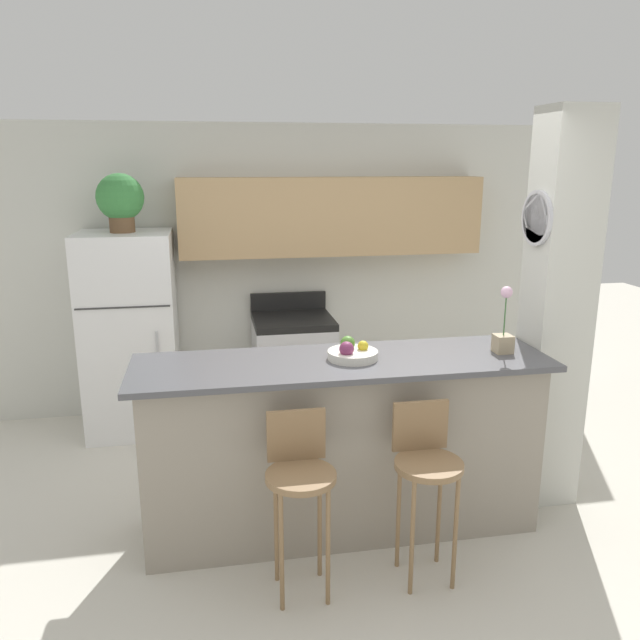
{
  "coord_description": "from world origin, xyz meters",
  "views": [
    {
      "loc": [
        -0.76,
        -3.41,
        2.22
      ],
      "look_at": [
        0.0,
        0.75,
        1.15
      ],
      "focal_mm": 35.0,
      "sensor_mm": 36.0,
      "label": 1
    }
  ],
  "objects_px": {
    "refrigerator": "(131,334)",
    "stove_range": "(293,367)",
    "bar_stool_left": "(300,477)",
    "fruit_bowl": "(352,352)",
    "potted_plant_on_fridge": "(120,200)",
    "orchid_vase": "(504,332)",
    "bar_stool_right": "(426,466)"
  },
  "relations": [
    {
      "from": "bar_stool_right",
      "to": "potted_plant_on_fridge",
      "type": "height_order",
      "value": "potted_plant_on_fridge"
    },
    {
      "from": "stove_range",
      "to": "fruit_bowl",
      "type": "relative_size",
      "value": 3.59
    },
    {
      "from": "bar_stool_left",
      "to": "bar_stool_right",
      "type": "relative_size",
      "value": 1.0
    },
    {
      "from": "stove_range",
      "to": "potted_plant_on_fridge",
      "type": "height_order",
      "value": "potted_plant_on_fridge"
    },
    {
      "from": "bar_stool_right",
      "to": "potted_plant_on_fridge",
      "type": "relative_size",
      "value": 2.11
    },
    {
      "from": "stove_range",
      "to": "potted_plant_on_fridge",
      "type": "xyz_separation_m",
      "value": [
        -1.36,
        -0.03,
        1.47
      ]
    },
    {
      "from": "refrigerator",
      "to": "bar_stool_left",
      "type": "height_order",
      "value": "refrigerator"
    },
    {
      "from": "bar_stool_left",
      "to": "refrigerator",
      "type": "bearing_deg",
      "value": 114.9
    },
    {
      "from": "stove_range",
      "to": "refrigerator",
      "type": "bearing_deg",
      "value": -178.66
    },
    {
      "from": "stove_range",
      "to": "orchid_vase",
      "type": "xyz_separation_m",
      "value": [
        1.04,
        -1.83,
        0.76
      ]
    },
    {
      "from": "bar_stool_left",
      "to": "bar_stool_right",
      "type": "bearing_deg",
      "value": 0.0
    },
    {
      "from": "bar_stool_right",
      "to": "orchid_vase",
      "type": "relative_size",
      "value": 2.37
    },
    {
      "from": "orchid_vase",
      "to": "bar_stool_right",
      "type": "bearing_deg",
      "value": -142.09
    },
    {
      "from": "bar_stool_left",
      "to": "potted_plant_on_fridge",
      "type": "distance_m",
      "value": 2.85
    },
    {
      "from": "potted_plant_on_fridge",
      "to": "orchid_vase",
      "type": "xyz_separation_m",
      "value": [
        2.4,
        -1.8,
        -0.71
      ]
    },
    {
      "from": "orchid_vase",
      "to": "fruit_bowl",
      "type": "height_order",
      "value": "orchid_vase"
    },
    {
      "from": "bar_stool_right",
      "to": "orchid_vase",
      "type": "height_order",
      "value": "orchid_vase"
    },
    {
      "from": "potted_plant_on_fridge",
      "to": "orchid_vase",
      "type": "height_order",
      "value": "potted_plant_on_fridge"
    },
    {
      "from": "bar_stool_left",
      "to": "fruit_bowl",
      "type": "height_order",
      "value": "fruit_bowl"
    },
    {
      "from": "potted_plant_on_fridge",
      "to": "fruit_bowl",
      "type": "bearing_deg",
      "value": -50.18
    },
    {
      "from": "stove_range",
      "to": "orchid_vase",
      "type": "height_order",
      "value": "orchid_vase"
    },
    {
      "from": "bar_stool_left",
      "to": "orchid_vase",
      "type": "xyz_separation_m",
      "value": [
        1.33,
        0.51,
        0.57
      ]
    },
    {
      "from": "stove_range",
      "to": "fruit_bowl",
      "type": "xyz_separation_m",
      "value": [
        0.1,
        -1.79,
        0.67
      ]
    },
    {
      "from": "orchid_vase",
      "to": "fruit_bowl",
      "type": "relative_size",
      "value": 1.38
    },
    {
      "from": "stove_range",
      "to": "fruit_bowl",
      "type": "height_order",
      "value": "fruit_bowl"
    },
    {
      "from": "potted_plant_on_fridge",
      "to": "bar_stool_left",
      "type": "bearing_deg",
      "value": -65.1
    },
    {
      "from": "bar_stool_right",
      "to": "potted_plant_on_fridge",
      "type": "xyz_separation_m",
      "value": [
        -1.75,
        2.3,
        1.28
      ]
    },
    {
      "from": "bar_stool_right",
      "to": "bar_stool_left",
      "type": "bearing_deg",
      "value": 180.0
    },
    {
      "from": "potted_plant_on_fridge",
      "to": "fruit_bowl",
      "type": "xyz_separation_m",
      "value": [
        1.47,
        -1.76,
        -0.8
      ]
    },
    {
      "from": "refrigerator",
      "to": "stove_range",
      "type": "xyz_separation_m",
      "value": [
        1.36,
        0.03,
        -0.38
      ]
    },
    {
      "from": "fruit_bowl",
      "to": "stove_range",
      "type": "bearing_deg",
      "value": 93.32
    },
    {
      "from": "stove_range",
      "to": "potted_plant_on_fridge",
      "type": "distance_m",
      "value": 2.01
    }
  ]
}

